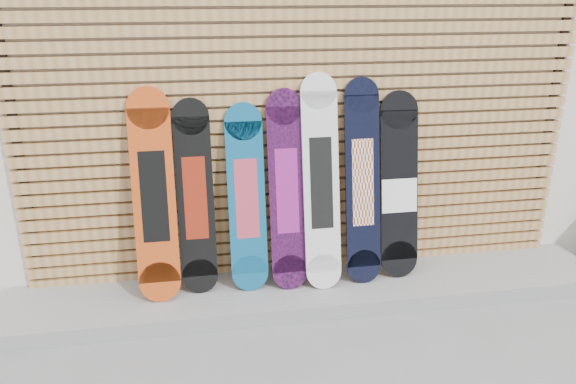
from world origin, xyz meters
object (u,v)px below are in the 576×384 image
object	(u,v)px
snowboard_0	(154,197)
snowboard_4	(321,183)
snowboard_5	(363,183)
snowboard_2	(247,199)
snowboard_6	(399,187)
snowboard_3	(287,191)
snowboard_1	(195,198)

from	to	relation	value
snowboard_0	snowboard_4	bearing A→B (deg)	-0.40
snowboard_5	snowboard_4	bearing A→B (deg)	-176.87
snowboard_2	snowboard_5	xyz separation A→B (m)	(0.87, -0.02, 0.08)
snowboard_4	snowboard_6	world-z (taller)	snowboard_4
snowboard_2	snowboard_3	xyz separation A→B (m)	(0.30, -0.01, 0.05)
snowboard_3	snowboard_0	bearing A→B (deg)	-179.40
snowboard_2	snowboard_6	xyz separation A→B (m)	(1.17, 0.00, 0.01)
snowboard_2	snowboard_3	world-z (taller)	snowboard_3
snowboard_2	snowboard_5	world-z (taller)	snowboard_5
snowboard_1	snowboard_2	size ratio (longest dim) A/B	1.03
snowboard_1	snowboard_6	size ratio (longest dim) A/B	1.00
snowboard_0	snowboard_4	size ratio (longest dim) A/B	0.96
snowboard_2	snowboard_4	distance (m)	0.56
snowboard_2	snowboard_3	bearing A→B (deg)	-2.89
snowboard_2	snowboard_4	bearing A→B (deg)	-3.48
snowboard_1	snowboard_4	distance (m)	0.92
snowboard_1	snowboard_3	distance (m)	0.67
snowboard_4	snowboard_2	bearing A→B (deg)	176.52
snowboard_1	snowboard_2	world-z (taller)	snowboard_1
snowboard_1	snowboard_4	world-z (taller)	snowboard_4
snowboard_3	snowboard_4	xyz separation A→B (m)	(0.25, -0.02, 0.05)
snowboard_2	snowboard_0	bearing A→B (deg)	-177.83
snowboard_1	snowboard_4	bearing A→B (deg)	-2.97
snowboard_4	snowboard_6	xyz separation A→B (m)	(0.62, 0.03, -0.08)
snowboard_4	snowboard_5	distance (m)	0.32
snowboard_0	snowboard_3	xyz separation A→B (m)	(0.95, 0.01, -0.02)
snowboard_0	snowboard_6	bearing A→B (deg)	0.83
snowboard_4	snowboard_6	size ratio (longest dim) A/B	1.11
snowboard_0	snowboard_1	size ratio (longest dim) A/B	1.06
snowboard_2	snowboard_3	size ratio (longest dim) A/B	0.94
snowboard_0	snowboard_2	bearing A→B (deg)	2.17
snowboard_3	snowboard_6	bearing A→B (deg)	1.08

